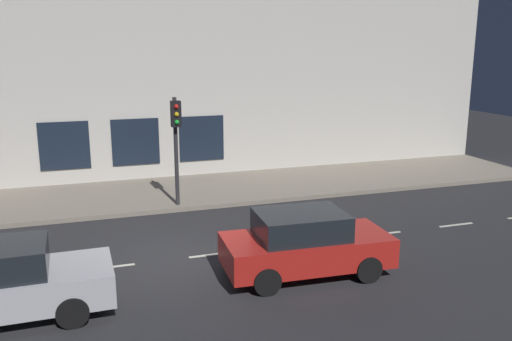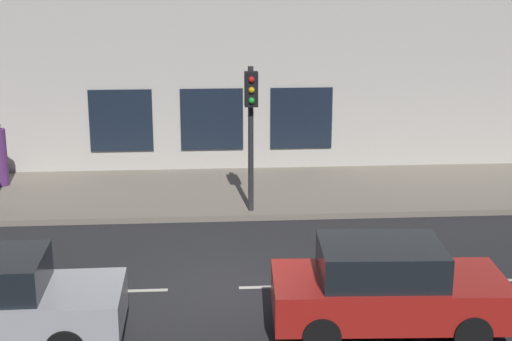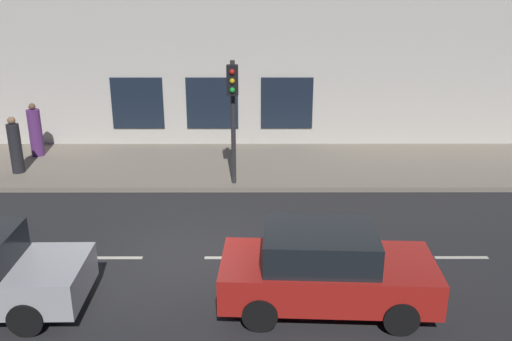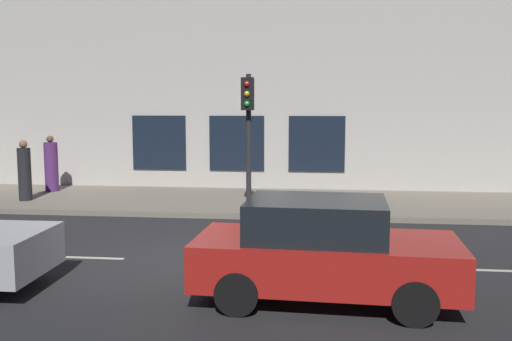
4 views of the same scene
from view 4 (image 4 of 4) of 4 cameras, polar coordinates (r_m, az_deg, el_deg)
The scene contains 8 objects.
ground_plane at distance 11.27m, azimuth -8.23°, elevation -8.92°, with size 60.00×60.00×0.00m, color #28282B.
sidewalk at distance 17.23m, azimuth -2.99°, elevation -3.11°, with size 4.50×32.00×0.15m.
building_facade at distance 19.52m, azimuth -1.83°, elevation 9.97°, with size 0.65×32.00×8.25m.
lane_centre_line at distance 11.07m, azimuth -3.15°, elevation -9.13°, with size 0.12×27.20×0.01m.
traffic_light at distance 14.91m, azimuth -0.80°, elevation 5.39°, with size 0.48×0.32×3.64m.
parked_car_1 at distance 8.87m, azimuth 6.79°, elevation -7.96°, with size 2.00×4.08×1.58m.
pedestrian_0 at distance 18.21m, azimuth -22.17°, elevation -0.19°, with size 0.46×0.46×1.79m.
pedestrian_1 at distance 19.78m, azimuth -19.83°, elevation 0.44°, with size 0.60×0.60×1.82m.
Camera 4 is at (-10.49, -2.78, 3.04)m, focal length 39.93 mm.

